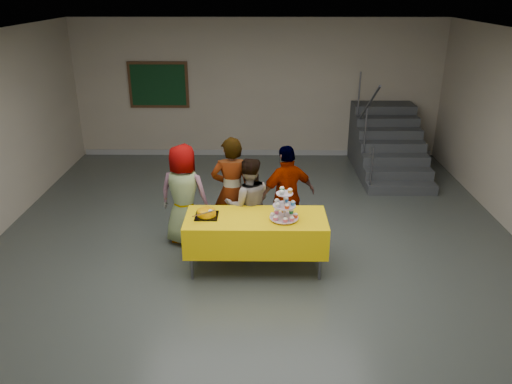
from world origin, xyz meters
TOP-DOWN VIEW (x-y plane):
  - room_shell at (0.00, 0.02)m, footprint 10.00×10.04m
  - bake_table at (0.00, 0.04)m, footprint 1.88×0.78m
  - cupcake_stand at (0.37, -0.03)m, footprint 0.38×0.38m
  - bear_cake at (-0.65, 0.06)m, footprint 0.32×0.36m
  - schoolchild_a at (-1.06, 0.80)m, footprint 0.84×0.64m
  - schoolchild_b at (-0.35, 0.80)m, footprint 0.61×0.40m
  - schoolchild_c at (-0.11, 0.59)m, footprint 0.75×0.62m
  - schoolchild_d at (0.45, 0.78)m, footprint 0.97×0.71m
  - staircase at (2.70, 4.13)m, footprint 1.30×2.40m
  - noticeboard at (-2.17, 4.96)m, footprint 1.30×0.05m

SIDE VIEW (x-z plane):
  - staircase at x=2.70m, z-range -0.53..1.51m
  - bake_table at x=0.00m, z-range 0.17..0.94m
  - schoolchild_c at x=-0.11m, z-range 0.00..1.41m
  - schoolchild_a at x=-1.06m, z-range 0.00..1.53m
  - schoolchild_d at x=0.45m, z-range 0.00..1.53m
  - schoolchild_b at x=-0.35m, z-range 0.00..1.65m
  - bear_cake at x=-0.65m, z-range 0.77..0.89m
  - cupcake_stand at x=0.37m, z-range 0.71..1.15m
  - noticeboard at x=-2.17m, z-range 1.10..2.10m
  - room_shell at x=0.00m, z-range 0.62..3.64m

